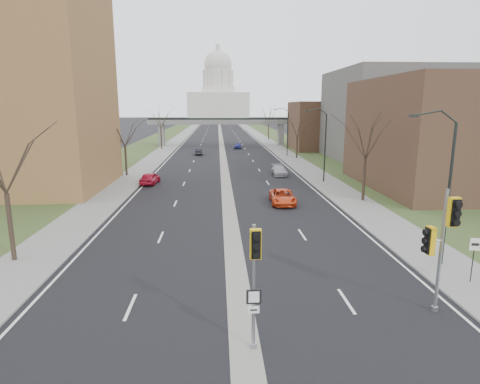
{
  "coord_description": "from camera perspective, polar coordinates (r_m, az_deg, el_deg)",
  "views": [
    {
      "loc": [
        -0.94,
        -14.99,
        8.93
      ],
      "look_at": [
        0.38,
        8.79,
        3.87
      ],
      "focal_mm": 30.0,
      "sensor_mm": 36.0,
      "label": 1
    }
  ],
  "objects": [
    {
      "name": "commercial_block_near",
      "position": [
        49.79,
        27.13,
        7.32
      ],
      "size": [
        16.0,
        20.0,
        12.0
      ],
      "primitive_type": "cube",
      "color": "#4A3422",
      "rests_on": "ground"
    },
    {
      "name": "car_right_near",
      "position": [
        37.87,
        6.07,
        -0.68
      ],
      "size": [
        2.4,
        4.88,
        1.33
      ],
      "primitive_type": "imported",
      "rotation": [
        0.0,
        0.0,
        -0.04
      ],
      "color": "red",
      "rests_on": "ground"
    },
    {
      "name": "tree_left_c",
      "position": [
        87.84,
        -11.26,
        10.54
      ],
      "size": [
        7.65,
        7.65,
        9.99
      ],
      "color": "#382B21",
      "rests_on": "sidewalk_left"
    },
    {
      "name": "ground",
      "position": [
        17.47,
        0.38,
        -18.74
      ],
      "size": [
        700.0,
        700.0,
        0.0
      ],
      "primitive_type": "plane",
      "color": "black",
      "rests_on": "ground"
    },
    {
      "name": "tree_left_a",
      "position": [
        26.06,
        -30.87,
        5.25
      ],
      "size": [
        7.2,
        7.2,
        9.4
      ],
      "color": "#382B21",
      "rests_on": "sidewalk_left"
    },
    {
      "name": "speed_limit_sign",
      "position": [
        23.73,
        30.31,
        -7.36
      ],
      "size": [
        0.5,
        0.13,
        2.34
      ],
      "rotation": [
        0.0,
        0.0,
        -0.21
      ],
      "color": "black",
      "rests_on": "sidewalk_right"
    },
    {
      "name": "streetlight_far",
      "position": [
        73.98,
        6.2,
        10.4
      ],
      "size": [
        2.61,
        0.2,
        8.7
      ],
      "color": "black",
      "rests_on": "sidewalk_right"
    },
    {
      "name": "signal_pole_right",
      "position": [
        19.05,
        26.71,
        -5.43
      ],
      "size": [
        1.03,
        0.97,
        5.57
      ],
      "rotation": [
        0.0,
        0.0,
        0.06
      ],
      "color": "gray",
      "rests_on": "ground"
    },
    {
      "name": "car_right_mid",
      "position": [
        53.82,
        5.59,
        3.08
      ],
      "size": [
        1.8,
        4.41,
        1.28
      ],
      "primitive_type": "imported",
      "rotation": [
        0.0,
        0.0,
        -0.0
      ],
      "color": "#A09FA7",
      "rests_on": "ground"
    },
    {
      "name": "tree_right_b",
      "position": [
        71.43,
        8.19,
        9.38
      ],
      "size": [
        6.3,
        6.3,
        8.22
      ],
      "color": "#382B21",
      "rests_on": "sidewalk_right"
    },
    {
      "name": "grass_verge_left",
      "position": [
        166.11,
        -9.18,
        8.78
      ],
      "size": [
        8.0,
        600.0,
        0.1
      ],
      "primitive_type": "cube",
      "color": "#293F1D",
      "rests_on": "ground"
    },
    {
      "name": "sidewalk_right",
      "position": [
        165.73,
        1.32,
        8.92
      ],
      "size": [
        4.0,
        600.0,
        0.12
      ],
      "primitive_type": "cube",
      "color": "gray",
      "rests_on": "ground"
    },
    {
      "name": "car_left_near",
      "position": [
        48.5,
        -12.67,
        1.95
      ],
      "size": [
        2.16,
        4.38,
        1.44
      ],
      "primitive_type": "imported",
      "rotation": [
        0.0,
        0.0,
        3.03
      ],
      "color": "#B0142D",
      "rests_on": "ground"
    },
    {
      "name": "car_left_far",
      "position": [
        77.14,
        -5.9,
        5.76
      ],
      "size": [
        1.59,
        3.92,
        1.26
      ],
      "primitive_type": "imported",
      "rotation": [
        0.0,
        0.0,
        3.21
      ],
      "color": "black",
      "rests_on": "ground"
    },
    {
      "name": "road_surface",
      "position": [
        165.23,
        -2.88,
        8.88
      ],
      "size": [
        20.0,
        600.0,
        0.01
      ],
      "primitive_type": "cube",
      "color": "black",
      "rests_on": "ground"
    },
    {
      "name": "sidewalk_left",
      "position": [
        165.6,
        -7.09,
        8.83
      ],
      "size": [
        4.0,
        600.0,
        0.12
      ],
      "primitive_type": "cube",
      "color": "gray",
      "rests_on": "ground"
    },
    {
      "name": "tree_right_a",
      "position": [
        39.6,
        17.62,
        8.12
      ],
      "size": [
        7.2,
        7.2,
        9.4
      ],
      "color": "#382B21",
      "rests_on": "sidewalk_right"
    },
    {
      "name": "commercial_block_far",
      "position": [
        88.12,
        12.07,
        9.18
      ],
      "size": [
        14.0,
        14.0,
        10.0
      ],
      "primitive_type": "cube",
      "color": "#4A3422",
      "rests_on": "ground"
    },
    {
      "name": "grass_verge_right",
      "position": [
        166.31,
        3.4,
        8.91
      ],
      "size": [
        8.0,
        600.0,
        0.1
      ],
      "primitive_type": "cube",
      "color": "#293F1D",
      "rests_on": "ground"
    },
    {
      "name": "tree_right_c",
      "position": [
        110.89,
        4.12,
        10.99
      ],
      "size": [
        7.65,
        7.65,
        9.99
      ],
      "color": "#382B21",
      "rests_on": "sidewalk_right"
    },
    {
      "name": "signal_pole_median",
      "position": [
        14.45,
        2.1,
        -10.56
      ],
      "size": [
        0.56,
        0.79,
        4.86
      ],
      "rotation": [
        0.0,
        0.0,
        0.04
      ],
      "color": "gray",
      "rests_on": "ground"
    },
    {
      "name": "tree_left_b",
      "position": [
        54.41,
        -16.17,
        8.68
      ],
      "size": [
        6.75,
        6.75,
        8.81
      ],
      "color": "#382B21",
      "rests_on": "sidewalk_left"
    },
    {
      "name": "streetlight_mid",
      "position": [
        48.52,
        11.21,
        9.44
      ],
      "size": [
        2.61,
        0.2,
        8.7
      ],
      "color": "black",
      "rests_on": "sidewalk_right"
    },
    {
      "name": "commercial_block_mid",
      "position": [
        72.99,
        20.51,
        10.13
      ],
      "size": [
        18.0,
        22.0,
        15.0
      ],
      "primitive_type": "cube",
      "color": "#5D5A55",
      "rests_on": "ground"
    },
    {
      "name": "pedestrian_bridge",
      "position": [
        95.08,
        -2.65,
        9.52
      ],
      "size": [
        34.0,
        3.0,
        6.45
      ],
      "color": "slate",
      "rests_on": "ground"
    },
    {
      "name": "car_right_far",
      "position": [
        88.48,
        -0.29,
        6.62
      ],
      "size": [
        1.99,
        3.93,
        1.28
      ],
      "primitive_type": "imported",
      "rotation": [
        0.0,
        0.0,
        -0.13
      ],
      "color": "navy",
      "rests_on": "ground"
    },
    {
      "name": "streetlight_near",
      "position": [
        24.22,
        26.5,
        6.07
      ],
      "size": [
        2.61,
        0.2,
        8.7
      ],
      "color": "black",
      "rests_on": "sidewalk_right"
    },
    {
      "name": "median_strip",
      "position": [
        165.23,
        -2.88,
        8.88
      ],
      "size": [
        1.2,
        600.0,
        0.02
      ],
      "primitive_type": "cube",
      "color": "gray",
      "rests_on": "ground"
    },
    {
      "name": "capitol",
      "position": [
        335.13,
        -3.11,
        13.63
      ],
      "size": [
        48.0,
        42.0,
        55.75
      ],
      "color": "silver",
      "rests_on": "ground"
    }
  ]
}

